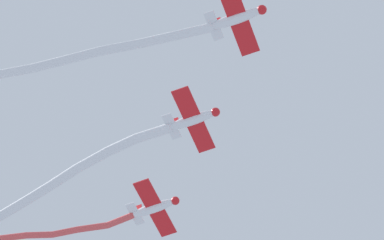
# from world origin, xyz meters

# --- Properties ---
(airplane_left_wing) EXTENTS (5.33, 6.94, 1.72)m
(airplane_left_wing) POSITION_xyz_m (2.75, -13.90, 68.16)
(airplane_left_wing) COLOR white
(smoke_trail_left_wing) EXTENTS (29.14, 7.88, 4.06)m
(smoke_trail_left_wing) POSITION_xyz_m (19.19, -18.42, 69.58)
(smoke_trail_left_wing) COLOR white
(airplane_right_wing) EXTENTS (5.33, 6.92, 1.72)m
(airplane_right_wing) POSITION_xyz_m (6.59, -23.73, 68.41)
(airplane_right_wing) COLOR white
(smoke_trail_right_wing) EXTENTS (27.11, 20.27, 2.66)m
(smoke_trail_right_wing) POSITION_xyz_m (22.81, -33.13, 67.98)
(smoke_trail_right_wing) COLOR white
(airplane_slot) EXTENTS (5.33, 6.91, 1.72)m
(airplane_slot) POSITION_xyz_m (10.42, -33.57, 68.66)
(airplane_slot) COLOR white
(smoke_trail_slot) EXTENTS (16.60, 3.13, 1.04)m
(smoke_trail_slot) POSITION_xyz_m (20.57, -36.18, 68.56)
(smoke_trail_slot) COLOR #DB4C4C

